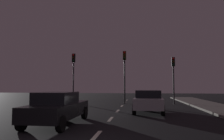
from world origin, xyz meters
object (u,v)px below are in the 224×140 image
traffic_signal_center (125,67)px  car_adjacent_lane (58,108)px  traffic_signal_left (73,68)px  car_stopped_ahead (148,101)px  traffic_signal_right (173,71)px

traffic_signal_center → car_adjacent_lane: size_ratio=1.17×
traffic_signal_left → traffic_signal_center: (5.33, 0.00, 0.10)m
car_stopped_ahead → car_adjacent_lane: car_adjacent_lane is taller
car_adjacent_lane → traffic_signal_center: bearing=78.8°
traffic_signal_center → traffic_signal_right: 4.82m
traffic_signal_center → traffic_signal_left: bearing=-180.0°
traffic_signal_left → car_stopped_ahead: (7.39, -6.83, -2.82)m
car_stopped_ahead → traffic_signal_center: bearing=106.8°
traffic_signal_right → car_adjacent_lane: (-7.12, -11.80, -2.47)m
traffic_signal_center → car_stopped_ahead: 7.71m
traffic_signal_left → car_adjacent_lane: bearing=-75.7°
traffic_signal_left → traffic_signal_right: 10.13m
traffic_signal_center → car_stopped_ahead: size_ratio=1.26×
traffic_signal_right → car_adjacent_lane: traffic_signal_right is taller
traffic_signal_center → car_stopped_ahead: (2.06, -6.83, -2.92)m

